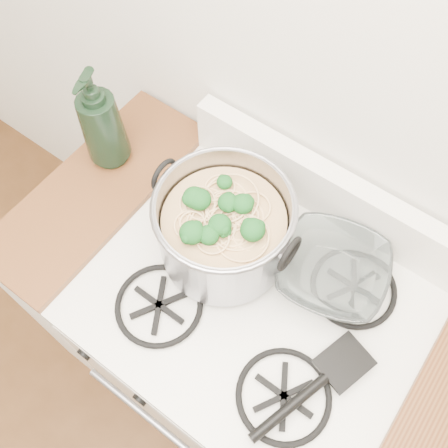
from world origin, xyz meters
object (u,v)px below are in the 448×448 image
spatula (345,361)px  bottle (100,119)px  stock_pot (224,229)px  gas_range (248,351)px  glass_bowl (331,273)px

spatula → bottle: bearing=-171.5°
stock_pot → bottle: bearing=173.4°
gas_range → spatula: size_ratio=2.98×
stock_pot → glass_bowl: bearing=20.2°
gas_range → glass_bowl: size_ratio=9.16×
gas_range → stock_pot: (-0.13, 0.06, 0.58)m
gas_range → glass_bowl: glass_bowl is taller
gas_range → bottle: bearing=169.2°
gas_range → spatula: spatula is taller
gas_range → glass_bowl: (0.11, 0.14, 0.50)m
glass_bowl → bottle: (-0.65, -0.04, 0.13)m
gas_range → glass_bowl: 0.53m
stock_pot → spatula: 0.38m
spatula → glass_bowl: bearing=145.8°
glass_bowl → bottle: bottle is taller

